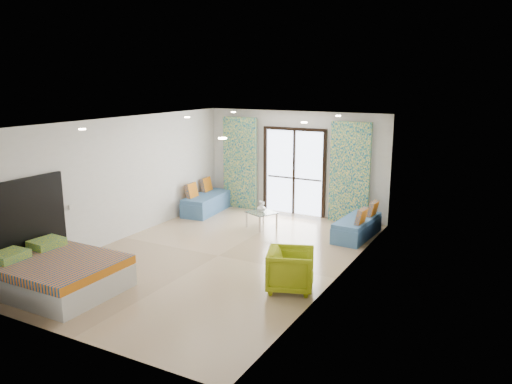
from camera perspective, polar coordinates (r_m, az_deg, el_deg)
The scene contains 24 objects.
floor at distance 10.21m, azimuth -4.33°, elevation -7.27°, with size 5.00×7.50×0.01m, color #9E7F5E, non-canonical shape.
ceiling at distance 9.63m, azimuth -4.61°, elevation 8.00°, with size 5.00×7.50×0.01m, color silver, non-canonical shape.
wall_back at distance 13.08m, azimuth 4.44°, elevation 3.32°, with size 5.00×0.01×2.70m, color silver, non-canonical shape.
wall_front at distance 7.09m, azimuth -21.12°, elevation -5.76°, with size 5.00×0.01×2.70m, color silver, non-canonical shape.
wall_left at distance 11.35m, azimuth -15.15°, elevation 1.45°, with size 0.01×7.50×2.70m, color silver, non-canonical shape.
wall_right at distance 8.77m, azimuth 9.43°, elevation -1.57°, with size 0.01×7.50×2.70m, color silver, non-canonical shape.
balcony_door at distance 13.07m, azimuth 4.39°, elevation 2.90°, with size 1.76×0.08×2.28m.
balcony_rail at distance 13.14m, azimuth 4.38°, elevation 1.59°, with size 1.52×0.03×0.04m, color #595451.
curtain_left at distance 13.63m, azimuth -1.84°, elevation 3.31°, with size 1.00×0.10×2.50m, color beige.
curtain_right at distance 12.39m, azimuth 10.66°, elevation 2.13°, with size 1.00×0.10×2.50m, color beige.
downlight_a at distance 9.00m, azimuth -19.25°, elevation 6.80°, with size 0.12×0.12×0.02m, color #FFE0B2.
downlight_b at distance 7.20m, azimuth -3.85°, elevation 6.15°, with size 0.12×0.12×0.02m, color #FFE0B2.
downlight_c at distance 11.24m, azimuth -7.88°, elevation 8.46°, with size 0.12×0.12×0.02m, color #FFE0B2.
downlight_d at distance 9.86m, azimuth 5.53°, elevation 7.92°, with size 0.12×0.12×0.02m, color #FFE0B2.
downlight_e at distance 12.91m, azimuth -2.59°, elevation 9.12°, with size 0.12×0.12×0.02m, color #FFE0B2.
downlight_f at distance 11.72m, azimuth 9.38°, elevation 8.59°, with size 0.12×0.12×0.02m, color #FFE0B2.
headboard at distance 9.67m, azimuth -25.86°, elevation -3.19°, with size 0.06×2.10×1.50m, color black.
switch_plate at distance 10.42m, azimuth -20.38°, elevation -1.61°, with size 0.02×0.10×0.10m, color silver.
bed at distance 9.15m, azimuth -21.71°, elevation -8.72°, with size 1.99×1.62×0.69m.
daybed_left at distance 13.45m, azimuth -5.66°, elevation -1.17°, with size 0.83×1.78×0.85m.
daybed_right at distance 11.49m, azimuth 11.52°, elevation -3.91°, with size 0.72×1.64×0.79m.
coffee_table at distance 11.94m, azimuth 0.65°, elevation -2.50°, with size 0.78×0.78×0.68m.
vase at distance 11.92m, azimuth 0.61°, elevation -1.82°, with size 0.20×0.21×0.20m, color white.
armchair at distance 8.53m, azimuth 3.99°, elevation -8.64°, with size 0.75×0.71×0.78m, color #A2B016.
Camera 1 is at (5.21, -8.06, 3.51)m, focal length 35.00 mm.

